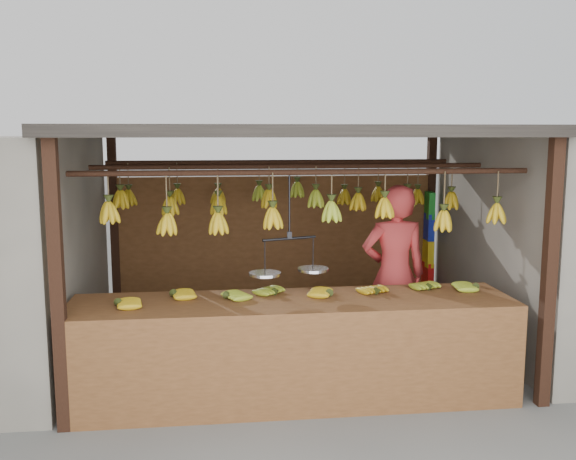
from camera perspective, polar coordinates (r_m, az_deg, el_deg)
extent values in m
plane|color=#5B5B57|center=(6.93, 0.30, -11.07)|extent=(80.00, 80.00, 0.00)
cube|color=black|center=(5.25, -19.80, -4.93)|extent=(0.10, 0.10, 2.30)
cube|color=black|center=(5.83, 22.20, -3.74)|extent=(0.10, 0.10, 2.30)
cube|color=black|center=(8.15, -15.14, -0.04)|extent=(0.10, 0.10, 2.30)
cube|color=black|center=(8.54, 12.47, 0.44)|extent=(0.10, 0.10, 2.30)
cube|color=black|center=(6.52, 0.32, 8.76)|extent=(4.30, 3.30, 0.10)
cylinder|color=black|center=(5.54, 1.60, 5.16)|extent=(4.00, 0.05, 0.05)
cylinder|color=black|center=(6.53, 0.31, 5.69)|extent=(4.00, 0.05, 0.05)
cylinder|color=black|center=(7.53, -0.64, 6.07)|extent=(4.00, 0.05, 0.05)
cube|color=brown|center=(8.14, -1.00, -1.53)|extent=(4.00, 0.06, 1.80)
cube|color=brown|center=(5.61, 0.45, -6.60)|extent=(3.85, 0.86, 0.08)
cube|color=brown|center=(5.34, 1.04, -12.05)|extent=(3.85, 0.04, 0.90)
cube|color=black|center=(5.47, -18.83, -12.44)|extent=(0.07, 0.07, 0.82)
cube|color=black|center=(5.91, 19.13, -10.86)|extent=(0.07, 0.07, 0.82)
cube|color=black|center=(6.17, -17.37, -9.95)|extent=(0.07, 0.07, 0.82)
cube|color=black|center=(6.57, 16.23, -8.77)|extent=(0.07, 0.07, 0.82)
ellipsoid|color=#BA9213|center=(5.53, -14.87, -6.39)|extent=(0.27, 0.22, 0.06)
ellipsoid|color=#BA9213|center=(5.73, -10.13, -5.70)|extent=(0.27, 0.22, 0.06)
ellipsoid|color=#92A523|center=(5.60, -5.38, -5.93)|extent=(0.30, 0.27, 0.06)
ellipsoid|color=#92A523|center=(5.74, -1.02, -5.54)|extent=(0.30, 0.30, 0.06)
ellipsoid|color=#BA9213|center=(5.72, 3.76, -5.60)|extent=(0.29, 0.25, 0.06)
ellipsoid|color=#BA9213|center=(5.81, 8.05, -5.45)|extent=(0.26, 0.29, 0.06)
ellipsoid|color=#92A523|center=(6.05, 12.58, -5.01)|extent=(0.25, 0.29, 0.06)
ellipsoid|color=#92A523|center=(6.18, 16.26, -4.86)|extent=(0.26, 0.20, 0.06)
ellipsoid|color=#BA9213|center=(5.62, -15.61, 1.50)|extent=(0.16, 0.16, 0.28)
ellipsoid|color=#BA9213|center=(5.53, -10.68, 0.51)|extent=(0.16, 0.16, 0.28)
ellipsoid|color=#BA9213|center=(5.52, -6.22, 0.58)|extent=(0.16, 0.16, 0.28)
ellipsoid|color=#BA9213|center=(5.50, -1.36, 1.05)|extent=(0.16, 0.16, 0.28)
ellipsoid|color=#92A523|center=(5.63, 3.88, 1.65)|extent=(0.16, 0.16, 0.28)
ellipsoid|color=#BA9213|center=(5.74, 8.58, 1.96)|extent=(0.16, 0.16, 0.28)
ellipsoid|color=#BA9213|center=(5.86, 13.64, 0.79)|extent=(0.16, 0.16, 0.28)
ellipsoid|color=#BA9213|center=(6.04, 18.04, 1.42)|extent=(0.16, 0.16, 0.28)
ellipsoid|color=#BA9213|center=(6.59, -14.66, 2.63)|extent=(0.16, 0.16, 0.28)
ellipsoid|color=#BA9213|center=(6.49, -10.44, 2.12)|extent=(0.16, 0.16, 0.28)
ellipsoid|color=#BA9213|center=(6.50, -6.19, 2.18)|extent=(0.16, 0.16, 0.28)
ellipsoid|color=#BA9213|center=(6.51, -1.70, 2.79)|extent=(0.16, 0.16, 0.28)
ellipsoid|color=#92A523|center=(6.57, 2.49, 2.80)|extent=(0.16, 0.16, 0.28)
ellipsoid|color=#BA9213|center=(6.70, 6.25, 2.52)|extent=(0.16, 0.16, 0.28)
ellipsoid|color=#92A523|center=(6.84, 10.55, 2.80)|extent=(0.16, 0.16, 0.28)
ellipsoid|color=#BA9213|center=(6.97, 14.30, 2.54)|extent=(0.16, 0.16, 0.28)
ellipsoid|color=#BA9213|center=(7.53, -13.95, 2.81)|extent=(0.16, 0.16, 0.28)
ellipsoid|color=#BA9213|center=(7.48, -9.79, 2.95)|extent=(0.16, 0.16, 0.28)
ellipsoid|color=#BA9213|center=(7.56, -6.22, 3.02)|extent=(0.16, 0.16, 0.28)
ellipsoid|color=#92A523|center=(7.53, -2.56, 3.28)|extent=(0.16, 0.16, 0.28)
ellipsoid|color=#92A523|center=(7.58, 0.82, 3.61)|extent=(0.16, 0.16, 0.28)
ellipsoid|color=#BA9213|center=(7.72, 5.03, 2.96)|extent=(0.16, 0.16, 0.28)
ellipsoid|color=#BA9213|center=(7.78, 8.00, 3.19)|extent=(0.16, 0.16, 0.28)
ellipsoid|color=#BA9213|center=(7.93, 11.44, 2.91)|extent=(0.16, 0.16, 0.28)
cylinder|color=black|center=(5.55, 0.13, 2.18)|extent=(0.02, 0.02, 0.58)
cylinder|color=black|center=(5.59, 0.13, -0.76)|extent=(0.49, 0.17, 0.02)
cylinder|color=silver|center=(5.56, -2.06, -3.97)|extent=(0.27, 0.27, 0.02)
cylinder|color=silver|center=(5.74, 2.24, -3.57)|extent=(0.27, 0.27, 0.02)
imported|color=#BF3333|center=(6.60, 9.41, -3.92)|extent=(0.67, 0.44, 1.83)
cube|color=#199926|center=(8.34, 12.48, 2.15)|extent=(0.08, 0.26, 0.34)
cube|color=#1426BF|center=(8.38, 12.42, 0.29)|extent=(0.08, 0.26, 0.34)
cube|color=yellow|center=(8.43, 12.34, -2.04)|extent=(0.08, 0.26, 0.34)
cube|color=red|center=(8.49, 12.28, -3.94)|extent=(0.08, 0.26, 0.34)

